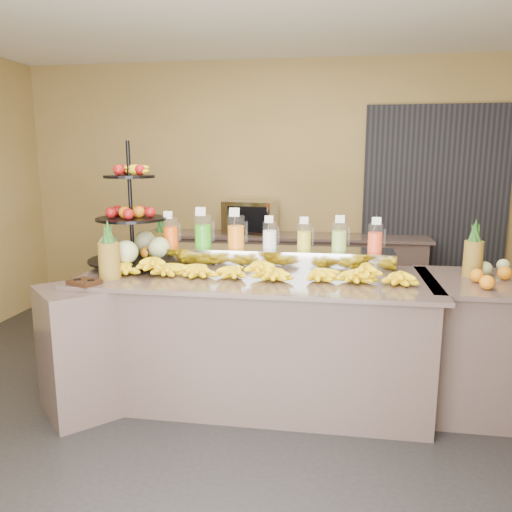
% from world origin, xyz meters
% --- Properties ---
extents(ground, '(6.00, 6.00, 0.00)m').
position_xyz_m(ground, '(0.00, 0.00, 0.00)').
color(ground, black).
rests_on(ground, ground).
extents(room_envelope, '(6.04, 5.02, 2.82)m').
position_xyz_m(room_envelope, '(0.19, 0.79, 1.88)').
color(room_envelope, olive).
rests_on(room_envelope, ground).
extents(buffet_counter, '(2.75, 1.25, 0.93)m').
position_xyz_m(buffet_counter, '(-0.12, 0.26, 0.47)').
color(buffet_counter, '#856860').
rests_on(buffet_counter, ground).
extents(right_counter, '(1.08, 0.88, 0.93)m').
position_xyz_m(right_counter, '(1.70, 0.40, 0.47)').
color(right_counter, '#856860').
rests_on(right_counter, ground).
extents(back_ledge, '(3.10, 0.55, 0.93)m').
position_xyz_m(back_ledge, '(0.00, 2.25, 0.47)').
color(back_ledge, '#856860').
rests_on(back_ledge, ground).
extents(pitcher_tray, '(1.85, 0.30, 0.15)m').
position_xyz_m(pitcher_tray, '(0.06, 0.58, 1.01)').
color(pitcher_tray, gray).
rests_on(pitcher_tray, buffet_counter).
extents(juice_pitcher_orange_a, '(0.12, 0.12, 0.29)m').
position_xyz_m(juice_pitcher_orange_a, '(-0.72, 0.58, 1.18)').
color(juice_pitcher_orange_a, silver).
rests_on(juice_pitcher_orange_a, pitcher_tray).
extents(juice_pitcher_green, '(0.13, 0.14, 0.32)m').
position_xyz_m(juice_pitcher_green, '(-0.46, 0.58, 1.19)').
color(juice_pitcher_green, silver).
rests_on(juice_pitcher_green, pitcher_tray).
extents(juice_pitcher_orange_b, '(0.13, 0.14, 0.32)m').
position_xyz_m(juice_pitcher_orange_b, '(-0.20, 0.58, 1.19)').
color(juice_pitcher_orange_b, silver).
rests_on(juice_pitcher_orange_b, pitcher_tray).
extents(juice_pitcher_milk, '(0.11, 0.11, 0.26)m').
position_xyz_m(juice_pitcher_milk, '(0.06, 0.58, 1.17)').
color(juice_pitcher_milk, silver).
rests_on(juice_pitcher_milk, pitcher_tray).
extents(juice_pitcher_lemon, '(0.11, 0.11, 0.26)m').
position_xyz_m(juice_pitcher_lemon, '(0.32, 0.58, 1.17)').
color(juice_pitcher_lemon, silver).
rests_on(juice_pitcher_lemon, pitcher_tray).
extents(juice_pitcher_lime, '(0.11, 0.12, 0.28)m').
position_xyz_m(juice_pitcher_lime, '(0.58, 0.58, 1.17)').
color(juice_pitcher_lime, silver).
rests_on(juice_pitcher_lime, pitcher_tray).
extents(juice_pitcher_orange_c, '(0.11, 0.11, 0.27)m').
position_xyz_m(juice_pitcher_orange_c, '(0.84, 0.58, 1.17)').
color(juice_pitcher_orange_c, silver).
rests_on(juice_pitcher_orange_c, pitcher_tray).
extents(banana_heap, '(2.18, 0.20, 0.18)m').
position_xyz_m(banana_heap, '(0.02, 0.23, 1.00)').
color(banana_heap, yellow).
rests_on(banana_heap, buffet_counter).
extents(fruit_stand, '(0.82, 0.82, 0.95)m').
position_xyz_m(fruit_stand, '(-0.94, 0.46, 1.17)').
color(fruit_stand, black).
rests_on(fruit_stand, buffet_counter).
extents(condiment_caddy, '(0.24, 0.21, 0.03)m').
position_xyz_m(condiment_caddy, '(-1.09, -0.12, 0.94)').
color(condiment_caddy, black).
rests_on(condiment_caddy, buffet_counter).
extents(pineapple_left_a, '(0.15, 0.15, 0.41)m').
position_xyz_m(pineapple_left_a, '(-0.99, 0.06, 1.08)').
color(pineapple_left_a, brown).
rests_on(pineapple_left_a, buffet_counter).
extents(pineapple_left_b, '(0.12, 0.12, 0.39)m').
position_xyz_m(pineapple_left_b, '(-0.86, 0.75, 1.07)').
color(pineapple_left_b, brown).
rests_on(pineapple_left_b, buffet_counter).
extents(right_fruit_pile, '(0.48, 0.46, 0.25)m').
position_xyz_m(right_fruit_pile, '(1.67, 0.36, 1.01)').
color(right_fruit_pile, brown).
rests_on(right_fruit_pile, right_counter).
extents(oven_warmer, '(0.59, 0.45, 0.36)m').
position_xyz_m(oven_warmer, '(-0.37, 2.25, 1.11)').
color(oven_warmer, gray).
rests_on(oven_warmer, back_ledge).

